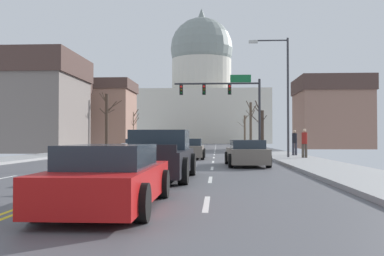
# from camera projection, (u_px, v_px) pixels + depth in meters

# --- Properties ---
(ground) EXTENTS (20.00, 180.00, 0.20)m
(ground) POSITION_uv_depth(u_px,v_px,m) (159.00, 159.00, 28.11)
(ground) COLOR #515156
(signal_gantry) EXTENTS (7.91, 0.41, 7.00)m
(signal_gantry) POSITION_uv_depth(u_px,v_px,m) (229.00, 96.00, 40.15)
(signal_gantry) COLOR #28282D
(signal_gantry) RESTS_ON ground
(street_lamp_right) EXTENTS (2.52, 0.24, 7.54)m
(street_lamp_right) POSITION_uv_depth(u_px,v_px,m) (282.00, 86.00, 27.67)
(street_lamp_right) COLOR #333338
(street_lamp_right) RESTS_ON ground
(capitol_building) EXTENTS (31.59, 18.11, 32.72)m
(capitol_building) POSITION_uv_depth(u_px,v_px,m) (202.00, 93.00, 105.63)
(capitol_building) COLOR beige
(capitol_building) RESTS_ON ground
(sedan_near_00) EXTENTS (1.97, 4.51, 1.20)m
(sedan_near_00) POSITION_uv_depth(u_px,v_px,m) (192.00, 148.00, 35.47)
(sedan_near_00) COLOR silver
(sedan_near_00) RESTS_ON ground
(sedan_near_01) EXTENTS (2.02, 4.56, 1.30)m
(sedan_near_01) POSITION_uv_depth(u_px,v_px,m) (189.00, 149.00, 28.23)
(sedan_near_01) COLOR #6B6056
(sedan_near_01) RESTS_ON ground
(sedan_near_02) EXTENTS (2.05, 4.59, 1.25)m
(sedan_near_02) POSITION_uv_depth(u_px,v_px,m) (247.00, 153.00, 21.15)
(sedan_near_02) COLOR #6B6056
(sedan_near_02) RESTS_ON ground
(pickup_truck_near_03) EXTENTS (2.39, 5.25, 1.63)m
(pickup_truck_near_03) POSITION_uv_depth(u_px,v_px,m) (157.00, 157.00, 14.49)
(pickup_truck_near_03) COLOR black
(pickup_truck_near_03) RESTS_ON ground
(sedan_near_04) EXTENTS (1.93, 4.64, 1.23)m
(sedan_near_04) POSITION_uv_depth(u_px,v_px,m) (111.00, 178.00, 8.50)
(sedan_near_04) COLOR #B71414
(sedan_near_04) RESTS_ON ground
(sedan_oncoming_00) EXTENTS (2.02, 4.45, 1.23)m
(sedan_oncoming_00) POSITION_uv_depth(u_px,v_px,m) (134.00, 145.00, 46.71)
(sedan_oncoming_00) COLOR silver
(sedan_oncoming_00) RESTS_ON ground
(sedan_oncoming_01) EXTENTS (2.13, 4.30, 1.21)m
(sedan_oncoming_01) POSITION_uv_depth(u_px,v_px,m) (177.00, 143.00, 59.47)
(sedan_oncoming_01) COLOR silver
(sedan_oncoming_01) RESTS_ON ground
(sedan_oncoming_02) EXTENTS (1.97, 4.61, 1.13)m
(sedan_oncoming_02) POSITION_uv_depth(u_px,v_px,m) (161.00, 143.00, 69.60)
(sedan_oncoming_02) COLOR black
(sedan_oncoming_02) RESTS_ON ground
(flank_building_00) EXTENTS (12.74, 8.69, 9.33)m
(flank_building_00) POSITION_uv_depth(u_px,v_px,m) (31.00, 110.00, 53.18)
(flank_building_00) COLOR tan
(flank_building_00) RESTS_ON ground
(flank_building_01) EXTENTS (12.26, 9.68, 9.24)m
(flank_building_01) POSITION_uv_depth(u_px,v_px,m) (16.00, 103.00, 41.87)
(flank_building_01) COLOR slate
(flank_building_01) RESTS_ON ground
(flank_building_02) EXTENTS (13.49, 8.70, 9.71)m
(flank_building_02) POSITION_uv_depth(u_px,v_px,m) (88.00, 114.00, 64.98)
(flank_building_02) COLOR #8C6656
(flank_building_02) RESTS_ON ground
(flank_building_03) EXTENTS (8.61, 8.81, 8.89)m
(flank_building_03) POSITION_uv_depth(u_px,v_px,m) (331.00, 113.00, 55.13)
(flank_building_03) COLOR #8C6656
(flank_building_03) RESTS_ON ground
(bare_tree_00) EXTENTS (2.30, 2.73, 5.72)m
(bare_tree_00) POSITION_uv_depth(u_px,v_px,m) (245.00, 128.00, 81.11)
(bare_tree_00) COLOR brown
(bare_tree_00) RESTS_ON ground
(bare_tree_01) EXTENTS (2.62, 1.77, 5.55)m
(bare_tree_01) POSITION_uv_depth(u_px,v_px,m) (133.00, 127.00, 65.94)
(bare_tree_01) COLOR #4C3D2D
(bare_tree_01) RESTS_ON ground
(bare_tree_02) EXTENTS (1.49, 2.12, 5.89)m
(bare_tree_02) POSITION_uv_depth(u_px,v_px,m) (251.00, 123.00, 56.16)
(bare_tree_02) COLOR brown
(bare_tree_02) RESTS_ON ground
(bare_tree_03) EXTENTS (2.56, 1.95, 6.19)m
(bare_tree_03) POSITION_uv_depth(u_px,v_px,m) (107.00, 119.00, 46.88)
(bare_tree_03) COLOR #423328
(bare_tree_03) RESTS_ON ground
(bare_tree_04) EXTENTS (1.56, 2.37, 5.26)m
(bare_tree_04) POSITION_uv_depth(u_px,v_px,m) (262.00, 128.00, 48.06)
(bare_tree_04) COLOR #423328
(bare_tree_04) RESTS_ON ground
(pedestrian_00) EXTENTS (0.35, 0.34, 1.75)m
(pedestrian_00) POSITION_uv_depth(u_px,v_px,m) (295.00, 141.00, 30.41)
(pedestrian_00) COLOR #33333D
(pedestrian_00) RESTS_ON ground
(pedestrian_01) EXTENTS (0.35, 0.34, 1.76)m
(pedestrian_01) POSITION_uv_depth(u_px,v_px,m) (304.00, 142.00, 26.80)
(pedestrian_01) COLOR #4C4238
(pedestrian_01) RESTS_ON ground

